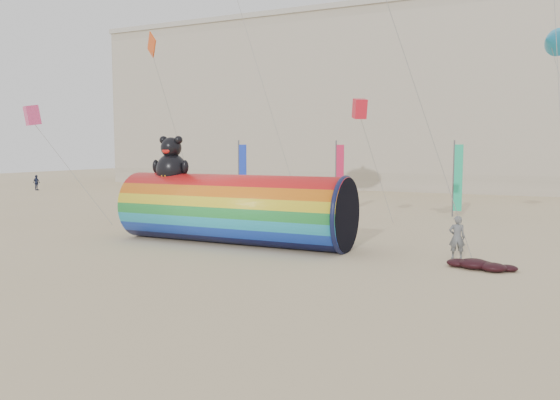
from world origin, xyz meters
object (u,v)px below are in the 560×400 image
at_px(hotel_building, 340,103).
at_px(fabric_bundle, 480,265).
at_px(kite_handler, 457,237).
at_px(windsock_assembly, 234,207).

xyz_separation_m(hotel_building, fabric_bundle, (20.71, -43.86, -10.14)).
bearing_deg(hotel_building, kite_handler, -65.04).
distance_m(kite_handler, fabric_bundle, 2.13).
bearing_deg(hotel_building, fabric_bundle, -64.72).
relative_size(windsock_assembly, fabric_bundle, 4.43).
bearing_deg(fabric_bundle, windsock_assembly, 174.99).
bearing_deg(kite_handler, hotel_building, -80.37).
height_order(hotel_building, fabric_bundle, hotel_building).
bearing_deg(windsock_assembly, fabric_bundle, -5.01).
relative_size(hotel_building, windsock_assembly, 5.20).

